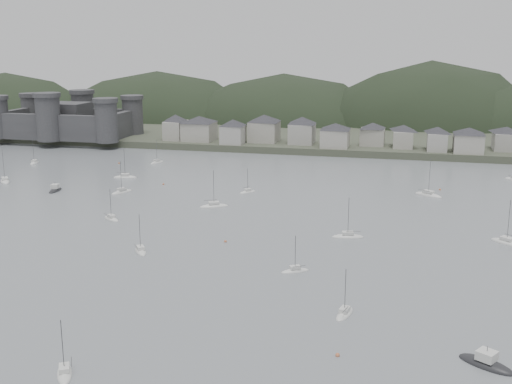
# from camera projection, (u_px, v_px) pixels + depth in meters

# --- Properties ---
(ground) EXTENTS (900.00, 900.00, 0.00)m
(ground) POSITION_uv_depth(u_px,v_px,m) (153.00, 322.00, 110.99)
(ground) COLOR slate
(ground) RESTS_ON ground
(far_shore_land) EXTENTS (900.00, 250.00, 3.00)m
(far_shore_land) POSITION_uv_depth(u_px,v_px,m) (342.00, 119.00, 389.29)
(far_shore_land) COLOR #383D2D
(far_shore_land) RESTS_ON ground
(forested_ridge) EXTENTS (851.55, 103.94, 102.57)m
(forested_ridge) POSITION_uv_depth(u_px,v_px,m) (345.00, 146.00, 366.93)
(forested_ridge) COLOR black
(forested_ridge) RESTS_ON ground
(castle) EXTENTS (66.00, 43.00, 20.00)m
(castle) POSITION_uv_depth(u_px,v_px,m) (67.00, 120.00, 306.31)
(castle) COLOR #373739
(castle) RESTS_ON far_shore_land
(waterfront_town) EXTENTS (451.48, 28.46, 12.92)m
(waterfront_town) POSITION_uv_depth(u_px,v_px,m) (432.00, 135.00, 270.36)
(waterfront_town) COLOR #9D998F
(waterfront_town) RESTS_ON far_shore_land
(moored_fleet) EXTENTS (244.92, 166.71, 12.97)m
(moored_fleet) POSITION_uv_depth(u_px,v_px,m) (174.00, 211.00, 182.67)
(moored_fleet) COLOR silver
(moored_fleet) RESTS_ON ground
(motor_launch_near) EXTENTS (9.16, 7.36, 4.09)m
(motor_launch_near) POSITION_uv_depth(u_px,v_px,m) (486.00, 364.00, 95.89)
(motor_launch_near) COLOR black
(motor_launch_near) RESTS_ON ground
(motor_launch_far) EXTENTS (3.80, 8.10, 3.87)m
(motor_launch_far) POSITION_uv_depth(u_px,v_px,m) (55.00, 190.00, 207.88)
(motor_launch_far) COLOR black
(motor_launch_far) RESTS_ON ground
(mooring_buoys) EXTENTS (167.86, 139.85, 0.70)m
(mooring_buoys) POSITION_uv_depth(u_px,v_px,m) (295.00, 216.00, 177.61)
(mooring_buoys) COLOR #BD663F
(mooring_buoys) RESTS_ON ground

